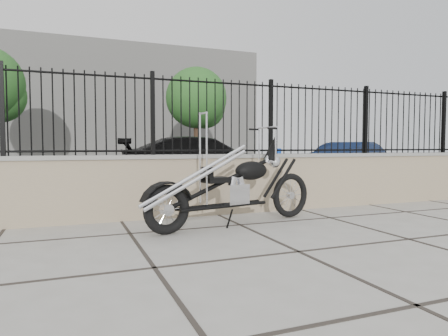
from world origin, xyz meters
TOP-DOWN VIEW (x-y plane):
  - ground_plane at (0.00, 0.00)m, footprint 90.00×90.00m
  - parking_lot at (0.00, 12.50)m, footprint 30.00×30.00m
  - retaining_wall at (0.00, 2.50)m, footprint 14.00×0.36m
  - iron_fence at (0.00, 2.50)m, footprint 14.00×0.08m
  - background_building at (0.00, 26.50)m, footprint 22.00×6.00m
  - chopper_motorcycle at (-0.12, 1.51)m, footprint 2.63×1.02m
  - car_black at (1.34, 7.07)m, footprint 4.81×2.32m
  - car_blue at (6.38, 6.80)m, footprint 3.91×2.57m
  - bollard_a at (-1.41, 4.67)m, footprint 0.13×0.13m
  - bollard_b at (2.26, 4.49)m, footprint 0.16×0.16m
  - bollard_c at (6.83, 4.63)m, footprint 0.11×0.11m
  - tree_right at (4.09, 16.44)m, footprint 3.16×3.16m

SIDE VIEW (x-z plane):
  - ground_plane at x=0.00m, z-range 0.00..0.00m
  - parking_lot at x=0.00m, z-range 0.00..0.00m
  - bollard_a at x=-1.41m, z-range 0.00..0.88m
  - bollard_c at x=6.83m, z-range 0.00..0.91m
  - retaining_wall at x=0.00m, z-range 0.00..0.96m
  - bollard_b at x=2.26m, z-range 0.00..1.04m
  - car_blue at x=6.38m, z-range 0.00..1.22m
  - car_black at x=1.34m, z-range 0.00..1.35m
  - chopper_motorcycle at x=-0.12m, z-range 0.00..1.56m
  - iron_fence at x=0.00m, z-range 0.96..2.16m
  - tree_right at x=4.09m, z-range 1.07..6.40m
  - background_building at x=0.00m, z-range 0.00..8.00m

